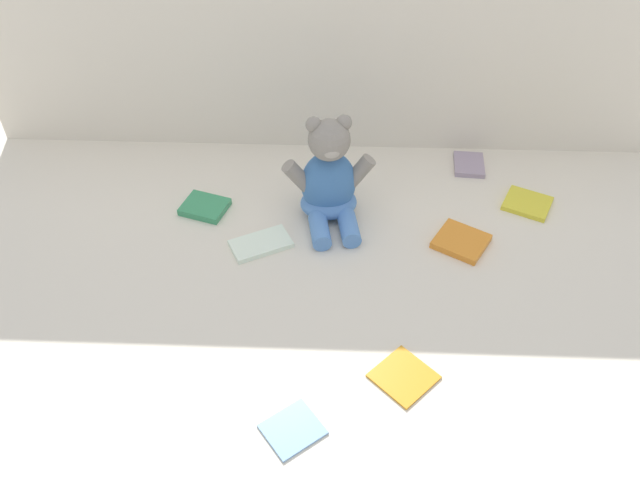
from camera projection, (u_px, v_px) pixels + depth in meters
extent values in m
plane|color=silver|center=(319.00, 242.00, 1.46)|extent=(3.20, 3.20, 0.00)
cube|color=silver|center=(326.00, 31.00, 1.53)|extent=(1.72, 0.03, 0.63)
ellipsoid|color=#3F72B2|center=(328.00, 183.00, 1.48)|extent=(0.14, 0.12, 0.16)
ellipsoid|color=#598CD1|center=(329.00, 203.00, 1.51)|extent=(0.15, 0.13, 0.06)
sphere|color=gray|center=(329.00, 140.00, 1.39)|extent=(0.11, 0.11, 0.09)
ellipsoid|color=#AEA599|center=(332.00, 152.00, 1.37)|extent=(0.04, 0.03, 0.03)
sphere|color=gray|center=(314.00, 125.00, 1.37)|extent=(0.04, 0.04, 0.03)
sphere|color=gray|center=(344.00, 122.00, 1.38)|extent=(0.04, 0.04, 0.03)
cylinder|color=gray|center=(299.00, 177.00, 1.45)|extent=(0.08, 0.05, 0.09)
cylinder|color=gray|center=(359.00, 172.00, 1.46)|extent=(0.08, 0.05, 0.09)
cylinder|color=#598CD1|center=(318.00, 231.00, 1.45)|extent=(0.06, 0.10, 0.04)
cylinder|color=#598CD1|center=(349.00, 228.00, 1.46)|extent=(0.06, 0.10, 0.04)
cube|color=yellow|center=(527.00, 203.00, 1.55)|extent=(0.13, 0.13, 0.01)
cube|color=#7FAEDF|center=(293.00, 429.00, 1.11)|extent=(0.12, 0.12, 0.01)
cube|color=#36915D|center=(205.00, 207.00, 1.53)|extent=(0.12, 0.11, 0.02)
cube|color=orange|center=(461.00, 241.00, 1.45)|extent=(0.14, 0.14, 0.02)
cube|color=white|center=(261.00, 244.00, 1.44)|extent=(0.15, 0.12, 0.01)
cube|color=#9D8CA2|center=(469.00, 165.00, 1.66)|extent=(0.08, 0.10, 0.01)
cube|color=orange|center=(404.00, 376.00, 1.19)|extent=(0.14, 0.14, 0.01)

